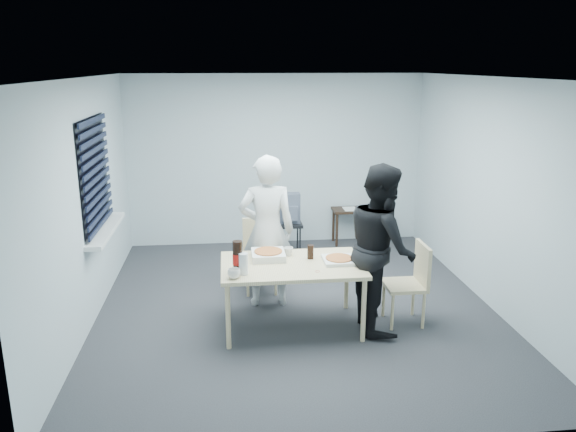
{
  "coord_description": "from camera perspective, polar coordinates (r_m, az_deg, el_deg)",
  "views": [
    {
      "loc": [
        -0.75,
        -5.99,
        2.74
      ],
      "look_at": [
        -0.08,
        0.1,
        1.07
      ],
      "focal_mm": 35.0,
      "sensor_mm": 36.0,
      "label": 1
    }
  ],
  "objects": [
    {
      "name": "rubber_band",
      "position": [
        5.67,
        3.01,
        -5.64
      ],
      "size": [
        0.06,
        0.06,
        0.0
      ],
      "primitive_type": "torus",
      "rotation": [
        0.0,
        0.0,
        -0.23
      ],
      "color": "red",
      "rests_on": "dining_table"
    },
    {
      "name": "black_box",
      "position": [
        8.88,
        8.59,
        1.02
      ],
      "size": [
        0.13,
        0.1,
        0.06
      ],
      "primitive_type": "cube",
      "rotation": [
        0.0,
        0.0,
        0.05
      ],
      "color": "black",
      "rests_on": "side_table"
    },
    {
      "name": "backpack",
      "position": [
        8.05,
        0.11,
        0.75
      ],
      "size": [
        0.31,
        0.23,
        0.44
      ],
      "rotation": [
        0.0,
        0.0,
        0.43
      ],
      "color": "#545C64",
      "rests_on": "stool"
    },
    {
      "name": "mug_a",
      "position": [
        5.5,
        -5.51,
        -5.85
      ],
      "size": [
        0.17,
        0.17,
        0.1
      ],
      "primitive_type": "imported",
      "rotation": [
        0.0,
        0.0,
        0.52
      ],
      "color": "white",
      "rests_on": "dining_table"
    },
    {
      "name": "pizza_box_b",
      "position": [
        5.95,
        5.21,
        -4.43
      ],
      "size": [
        0.34,
        0.34,
        0.05
      ],
      "rotation": [
        0.0,
        0.0,
        0.01
      ],
      "color": "white",
      "rests_on": "dining_table"
    },
    {
      "name": "room",
      "position": [
        6.68,
        -18.69,
        3.22
      ],
      "size": [
        5.0,
        5.0,
        5.0
      ],
      "color": "#29292D",
      "rests_on": "ground"
    },
    {
      "name": "side_table",
      "position": [
        8.81,
        7.24,
        0.23
      ],
      "size": [
        0.83,
        0.37,
        0.56
      ],
      "color": "#321C15",
      "rests_on": "ground"
    },
    {
      "name": "person_white",
      "position": [
        6.42,
        -2.15,
        -1.56
      ],
      "size": [
        0.65,
        0.42,
        1.77
      ],
      "primitive_type": "imported",
      "rotation": [
        0.0,
        0.0,
        3.14
      ],
      "color": "silver",
      "rests_on": "ground"
    },
    {
      "name": "pizza_box_a",
      "position": [
        6.02,
        -2.02,
        -3.94
      ],
      "size": [
        0.35,
        0.35,
        0.09
      ],
      "rotation": [
        0.0,
        0.0,
        0.4
      ],
      "color": "white",
      "rests_on": "dining_table"
    },
    {
      "name": "papers",
      "position": [
        8.76,
        6.31,
        0.73
      ],
      "size": [
        0.23,
        0.3,
        0.0
      ],
      "primitive_type": "cube",
      "rotation": [
        0.0,
        0.0,
        -0.12
      ],
      "color": "white",
      "rests_on": "side_table"
    },
    {
      "name": "mug_b",
      "position": [
        6.11,
        0.06,
        -3.62
      ],
      "size": [
        0.1,
        0.1,
        0.09
      ],
      "primitive_type": "imported",
      "color": "white",
      "rests_on": "dining_table"
    },
    {
      "name": "stool",
      "position": [
        8.14,
        0.1,
        -1.43
      ],
      "size": [
        0.37,
        0.37,
        0.51
      ],
      "color": "black",
      "rests_on": "ground"
    },
    {
      "name": "soda_bottle",
      "position": [
        5.61,
        -5.13,
        -4.22
      ],
      "size": [
        0.1,
        0.1,
        0.33
      ],
      "rotation": [
        0.0,
        0.0,
        -0.05
      ],
      "color": "black",
      "rests_on": "dining_table"
    },
    {
      "name": "person_black",
      "position": [
        5.94,
        9.45,
        -3.16
      ],
      "size": [
        0.47,
        0.86,
        1.77
      ],
      "primitive_type": "imported",
      "rotation": [
        0.0,
        0.0,
        1.57
      ],
      "color": "black",
      "rests_on": "ground"
    },
    {
      "name": "plastic_cups",
      "position": [
        5.58,
        -4.55,
        -4.87
      ],
      "size": [
        0.12,
        0.12,
        0.22
      ],
      "primitive_type": "cylinder",
      "rotation": [
        0.0,
        0.0,
        -0.4
      ],
      "color": "silver",
      "rests_on": "dining_table"
    },
    {
      "name": "chair_far",
      "position": [
        6.98,
        -2.85,
        -3.39
      ],
      "size": [
        0.42,
        0.42,
        0.89
      ],
      "color": "beige",
      "rests_on": "ground"
    },
    {
      "name": "chair_right",
      "position": [
        6.21,
        12.52,
        -6.16
      ],
      "size": [
        0.42,
        0.42,
        0.89
      ],
      "color": "beige",
      "rests_on": "ground"
    },
    {
      "name": "dining_table",
      "position": [
        5.9,
        0.41,
        -5.4
      ],
      "size": [
        1.48,
        0.94,
        0.72
      ],
      "color": "beige",
      "rests_on": "ground"
    },
    {
      "name": "cola_glass",
      "position": [
        6.01,
        2.29,
        -3.66
      ],
      "size": [
        0.08,
        0.08,
        0.15
      ],
      "primitive_type": "cylinder",
      "rotation": [
        0.0,
        0.0,
        0.25
      ],
      "color": "black",
      "rests_on": "dining_table"
    }
  ]
}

